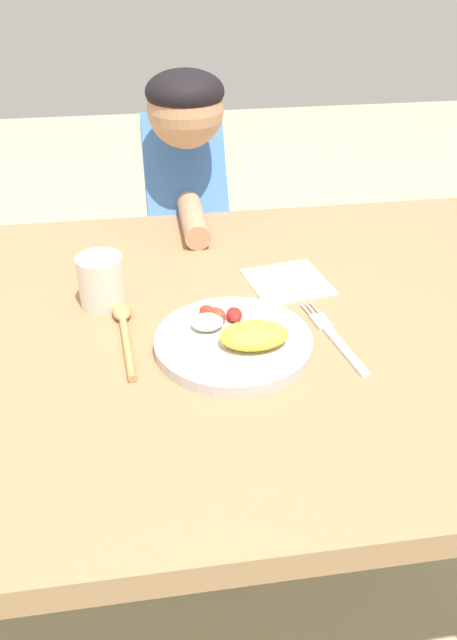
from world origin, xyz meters
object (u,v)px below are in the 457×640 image
Objects in this scene: person at (187,248)px; spoon at (124,327)px; fork at (334,338)px; plate at (235,340)px; drinking_cup at (101,281)px.

spoon is at bearing 75.20° from person.
person reaches higher than spoon.
fork is 1.01× the size of spoon.
fork is (0.17, -0.00, -0.01)m from plate.
spoon is at bearing 67.58° from fork.
fork is 0.35m from spoon.
plate is 1.17× the size of spoon.
spoon is 0.11m from drinking_cup.
spoon is 0.21× the size of person.
drinking_cup is at bearing 68.94° from person.
plate is 0.69m from person.
plate is 0.19m from spoon.
drinking_cup is at bearing 141.25° from plate.
plate reaches higher than spoon.
fork is 0.22× the size of person.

